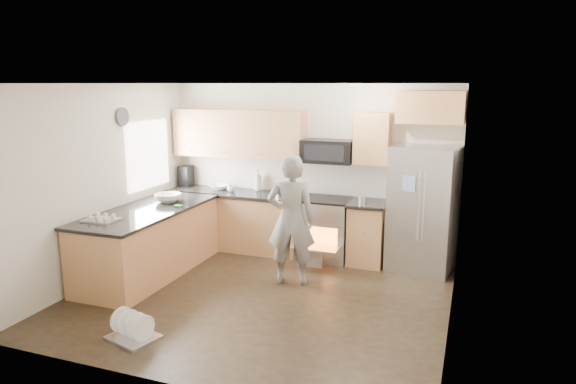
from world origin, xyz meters
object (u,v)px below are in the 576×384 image
at_px(person, 291,220).
at_px(dish_rack, 133,331).
at_px(stove_range, 325,215).
at_px(refrigerator, 423,209).

xyz_separation_m(person, dish_rack, (-1.02, -2.02, -0.78)).
height_order(stove_range, person, stove_range).
relative_size(refrigerator, dish_rack, 3.06).
bearing_deg(refrigerator, dish_rack, -119.65).
xyz_separation_m(stove_range, person, (-0.14, -1.09, 0.19)).
xyz_separation_m(refrigerator, person, (-1.56, -1.10, -0.02)).
bearing_deg(refrigerator, stove_range, -169.70).
bearing_deg(dish_rack, stove_range, 69.47).
distance_m(refrigerator, dish_rack, 4.13).
bearing_deg(person, dish_rack, 49.72).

